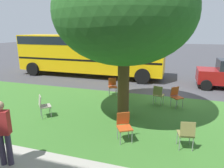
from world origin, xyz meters
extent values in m
plane|color=#424247|center=(0.00, 0.00, 0.00)|extent=(80.00, 80.00, 0.00)
cube|color=#3D752D|center=(0.00, 3.20, 0.00)|extent=(48.00, 6.00, 0.01)
cylinder|color=brown|center=(1.70, 3.15, 1.34)|extent=(0.44, 0.44, 2.67)
ellipsoid|color=#2D6B28|center=(1.70, 3.15, 3.86)|extent=(4.96, 4.96, 3.67)
cube|color=#C64C1E|center=(2.84, 0.81, 0.44)|extent=(0.55, 0.54, 0.04)
cube|color=#C64C1E|center=(2.91, 0.65, 0.68)|extent=(0.40, 0.24, 0.40)
cylinder|color=gray|center=(2.93, 1.04, 0.21)|extent=(0.02, 0.02, 0.42)
cylinder|color=gray|center=(2.61, 0.90, 0.21)|extent=(0.02, 0.02, 0.42)
cylinder|color=gray|center=(3.07, 0.73, 0.21)|extent=(0.02, 0.02, 0.42)
cylinder|color=gray|center=(2.74, 0.59, 0.21)|extent=(0.02, 0.02, 0.42)
cube|color=olive|center=(-0.56, 4.84, 0.44)|extent=(0.49, 0.48, 0.04)
cube|color=olive|center=(-0.59, 5.02, 0.68)|extent=(0.41, 0.16, 0.40)
cylinder|color=gray|center=(-0.70, 4.64, 0.21)|extent=(0.02, 0.02, 0.42)
cylinder|color=gray|center=(-0.35, 4.71, 0.21)|extent=(0.02, 0.02, 0.42)
cylinder|color=gray|center=(-0.77, 4.97, 0.21)|extent=(0.02, 0.02, 0.42)
cylinder|color=gray|center=(-0.42, 5.04, 0.21)|extent=(0.02, 0.02, 0.42)
cube|color=#C64C1E|center=(-0.31, 1.58, 0.44)|extent=(0.58, 0.58, 0.04)
cube|color=#C64C1E|center=(-0.19, 1.44, 0.68)|extent=(0.35, 0.33, 0.40)
cylinder|color=gray|center=(-0.29, 1.83, 0.21)|extent=(0.02, 0.02, 0.42)
cylinder|color=gray|center=(-0.56, 1.59, 0.21)|extent=(0.02, 0.02, 0.42)
cylinder|color=gray|center=(-0.07, 1.57, 0.21)|extent=(0.02, 0.02, 0.42)
cylinder|color=gray|center=(-0.34, 1.33, 0.21)|extent=(0.02, 0.02, 0.42)
cube|color=#C64C1E|center=(1.17, 5.01, 0.44)|extent=(0.56, 0.56, 0.04)
cube|color=#C64C1E|center=(1.26, 4.86, 0.68)|extent=(0.39, 0.28, 0.40)
cylinder|color=gray|center=(1.24, 5.25, 0.21)|extent=(0.02, 0.02, 0.42)
cylinder|color=gray|center=(0.93, 5.07, 0.21)|extent=(0.02, 0.02, 0.42)
cylinder|color=gray|center=(1.41, 4.96, 0.21)|extent=(0.02, 0.02, 0.42)
cylinder|color=gray|center=(1.10, 4.78, 0.21)|extent=(0.02, 0.02, 0.42)
cube|color=#ADA393|center=(4.53, 4.15, 0.44)|extent=(0.58, 0.58, 0.04)
cube|color=#ADA393|center=(4.66, 4.27, 0.68)|extent=(0.33, 0.35, 0.40)
cylinder|color=gray|center=(4.29, 4.17, 0.21)|extent=(0.02, 0.02, 0.42)
cylinder|color=gray|center=(4.53, 3.90, 0.21)|extent=(0.02, 0.02, 0.42)
cylinder|color=gray|center=(4.53, 4.40, 0.21)|extent=(0.02, 0.02, 0.42)
cylinder|color=gray|center=(4.78, 4.14, 0.21)|extent=(0.02, 0.02, 0.42)
cube|color=olive|center=(0.48, 1.44, 0.44)|extent=(0.50, 0.49, 0.04)
cube|color=olive|center=(0.52, 1.62, 0.68)|extent=(0.41, 0.18, 0.40)
cylinder|color=gray|center=(0.27, 1.32, 0.21)|extent=(0.02, 0.02, 0.42)
cylinder|color=gray|center=(0.62, 1.23, 0.21)|extent=(0.02, 0.02, 0.42)
cylinder|color=gray|center=(0.35, 1.65, 0.21)|extent=(0.02, 0.02, 0.42)
cylinder|color=gray|center=(0.70, 1.56, 0.21)|extent=(0.02, 0.02, 0.42)
cylinder|color=black|center=(-1.85, -1.53, 0.30)|extent=(0.60, 0.18, 0.60)
cylinder|color=black|center=(-1.85, -3.27, 0.30)|extent=(0.60, 0.18, 0.60)
cube|color=yellow|center=(5.76, -3.18, 1.63)|extent=(10.40, 2.44, 2.50)
cube|color=black|center=(5.76, -3.18, 1.28)|extent=(10.30, 2.46, 0.12)
cube|color=black|center=(5.76, -3.18, 2.53)|extent=(10.30, 2.46, 0.56)
cylinder|color=black|center=(9.76, -1.92, 0.48)|extent=(0.96, 0.28, 0.96)
cylinder|color=black|center=(9.76, -4.44, 0.48)|extent=(0.96, 0.28, 0.96)
cylinder|color=black|center=(1.76, -1.92, 0.48)|extent=(0.96, 0.28, 0.96)
cylinder|color=black|center=(1.76, -4.44, 0.48)|extent=(0.96, 0.28, 0.96)
cylinder|color=#3F3851|center=(3.65, 6.94, 0.42)|extent=(0.14, 0.14, 0.85)
cylinder|color=#3F3851|center=(3.82, 6.99, 0.42)|extent=(0.14, 0.14, 0.85)
cube|color=red|center=(3.73, 6.96, 1.15)|extent=(0.40, 0.30, 0.60)
camera|label=1|loc=(-0.13, 10.50, 3.32)|focal=33.10mm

